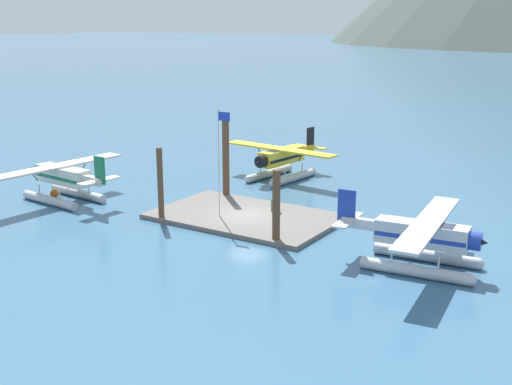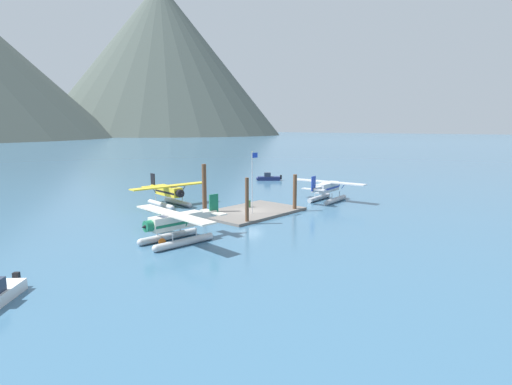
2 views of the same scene
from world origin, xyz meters
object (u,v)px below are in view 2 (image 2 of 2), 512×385
(mooring_buoy, at_px, (162,242))
(fuel_drum, at_px, (248,204))
(seaplane_silver_stbd_aft, at_px, (328,190))
(seaplane_cream_port_aft, at_px, (176,225))
(flagpole, at_px, (253,176))
(seaplane_yellow_bow_left, at_px, (169,194))
(boat_navy_open_east, at_px, (268,178))

(mooring_buoy, bearing_deg, fuel_drum, 16.87)
(seaplane_silver_stbd_aft, xyz_separation_m, seaplane_cream_port_aft, (-26.36, -0.97, 0.00))
(flagpole, bearing_deg, mooring_buoy, -171.79)
(mooring_buoy, bearing_deg, flagpole, 8.21)
(seaplane_silver_stbd_aft, height_order, seaplane_cream_port_aft, same)
(seaplane_silver_stbd_aft, bearing_deg, seaplane_yellow_bow_left, 140.81)
(flagpole, bearing_deg, seaplane_cream_port_aft, -169.91)
(fuel_drum, bearing_deg, seaplane_cream_port_aft, -160.92)
(boat_navy_open_east, bearing_deg, mooring_buoy, -151.88)
(seaplane_cream_port_aft, bearing_deg, flagpole, 10.09)
(mooring_buoy, relative_size, seaplane_silver_stbd_aft, 0.06)
(fuel_drum, xyz_separation_m, mooring_buoy, (-16.22, -4.92, -0.42))
(fuel_drum, relative_size, seaplane_silver_stbd_aft, 0.08)
(seaplane_yellow_bow_left, height_order, boat_navy_open_east, seaplane_yellow_bow_left)
(fuel_drum, bearing_deg, seaplane_silver_stbd_aft, -19.95)
(seaplane_yellow_bow_left, bearing_deg, flagpole, -77.96)
(flagpole, distance_m, mooring_buoy, 14.62)
(fuel_drum, xyz_separation_m, seaplane_silver_stbd_aft, (11.49, -4.17, 0.84))
(seaplane_silver_stbd_aft, relative_size, boat_navy_open_east, 2.58)
(flagpole, relative_size, seaplane_silver_stbd_aft, 0.67)
(seaplane_yellow_bow_left, relative_size, seaplane_cream_port_aft, 1.00)
(flagpole, distance_m, boat_navy_open_east, 31.93)
(mooring_buoy, bearing_deg, seaplane_cream_port_aft, -9.59)
(seaplane_yellow_bow_left, distance_m, boat_navy_open_east, 28.78)
(flagpole, bearing_deg, fuel_drum, 50.70)
(mooring_buoy, xyz_separation_m, seaplane_yellow_bow_left, (11.23, 14.18, 1.26))
(fuel_drum, distance_m, seaplane_cream_port_aft, 15.76)
(mooring_buoy, height_order, boat_navy_open_east, boat_navy_open_east)
(seaplane_cream_port_aft, bearing_deg, fuel_drum, 19.08)
(mooring_buoy, xyz_separation_m, seaplane_cream_port_aft, (1.34, -0.23, 1.26))
(mooring_buoy, bearing_deg, seaplane_yellow_bow_left, 51.64)
(seaplane_silver_stbd_aft, distance_m, boat_navy_open_east, 23.25)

